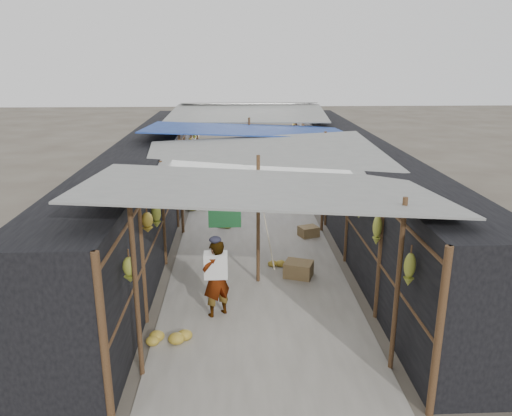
{
  "coord_description": "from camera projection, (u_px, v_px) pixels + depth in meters",
  "views": [
    {
      "loc": [
        -0.43,
        -6.21,
        4.37
      ],
      "look_at": [
        0.0,
        4.03,
        1.25
      ],
      "focal_mm": 35.0,
      "sensor_mm": 36.0,
      "label": 1
    }
  ],
  "objects": [
    {
      "name": "floor_bananas",
      "position": [
        236.0,
        221.0,
        13.38
      ],
      "size": [
        3.49,
        10.62,
        0.35
      ],
      "color": "olive",
      "rests_on": "ground"
    },
    {
      "name": "vendor_seated",
      "position": [
        279.0,
        186.0,
        15.61
      ],
      "size": [
        0.63,
        0.7,
        0.94
      ],
      "primitive_type": "imported",
      "rotation": [
        0.0,
        0.0,
        -0.99
      ],
      "color": "#4F4944",
      "rests_on": "ground"
    },
    {
      "name": "ground",
      "position": [
        268.0,
        371.0,
        7.22
      ],
      "size": [
        80.0,
        80.0,
        0.0
      ],
      "primitive_type": "plane",
      "color": "#6B6356",
      "rests_on": "ground"
    },
    {
      "name": "hanging_bananas",
      "position": [
        249.0,
        164.0,
        13.04
      ],
      "size": [
        3.95,
        13.72,
        0.84
      ],
      "color": "olive",
      "rests_on": "ground"
    },
    {
      "name": "black_basin",
      "position": [
        297.0,
        184.0,
        17.44
      ],
      "size": [
        0.55,
        0.55,
        0.16
      ],
      "primitive_type": "cylinder",
      "color": "black",
      "rests_on": "ground"
    },
    {
      "name": "crate_mid",
      "position": [
        308.0,
        232.0,
        12.57
      ],
      "size": [
        0.56,
        0.5,
        0.27
      ],
      "primitive_type": "cube",
      "rotation": [
        0.0,
        0.0,
        0.37
      ],
      "color": "#96774C",
      "rests_on": "ground"
    },
    {
      "name": "shopper_blue",
      "position": [
        239.0,
        183.0,
        15.0
      ],
      "size": [
        0.78,
        0.66,
        1.42
      ],
      "primitive_type": "imported",
      "rotation": [
        0.0,
        0.0,
        0.19
      ],
      "color": "#1E5396",
      "rests_on": "ground"
    },
    {
      "name": "vendor_elderly",
      "position": [
        216.0,
        279.0,
        8.58
      ],
      "size": [
        0.62,
        0.56,
        1.41
      ],
      "primitive_type": "imported",
      "rotation": [
        0.0,
        0.0,
        3.71
      ],
      "color": "silver",
      "rests_on": "ground"
    },
    {
      "name": "crate_back",
      "position": [
        240.0,
        195.0,
        15.98
      ],
      "size": [
        0.45,
        0.39,
        0.25
      ],
      "primitive_type": "cube",
      "rotation": [
        0.0,
        0.0,
        -0.2
      ],
      "color": "#96774C",
      "rests_on": "ground"
    },
    {
      "name": "stall_right",
      "position": [
        354.0,
        183.0,
        13.21
      ],
      "size": [
        1.4,
        15.0,
        2.3
      ],
      "primitive_type": "cube",
      "color": "black",
      "rests_on": "ground"
    },
    {
      "name": "market_canopy",
      "position": [
        253.0,
        135.0,
        13.05
      ],
      "size": [
        5.62,
        15.2,
        2.77
      ],
      "color": "brown",
      "rests_on": "ground"
    },
    {
      "name": "aisle_slab",
      "position": [
        252.0,
        225.0,
        13.43
      ],
      "size": [
        3.6,
        16.0,
        0.02
      ],
      "primitive_type": "cube",
      "color": "#9E998E",
      "rests_on": "ground"
    },
    {
      "name": "stall_left",
      "position": [
        149.0,
        185.0,
        12.99
      ],
      "size": [
        1.4,
        15.0,
        2.3
      ],
      "primitive_type": "cube",
      "color": "black",
      "rests_on": "ground"
    },
    {
      "name": "crate_near",
      "position": [
        298.0,
        270.0,
        10.26
      ],
      "size": [
        0.67,
        0.61,
        0.33
      ],
      "primitive_type": "cube",
      "rotation": [
        0.0,
        0.0,
        -0.36
      ],
      "color": "#96774C",
      "rests_on": "ground"
    }
  ]
}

